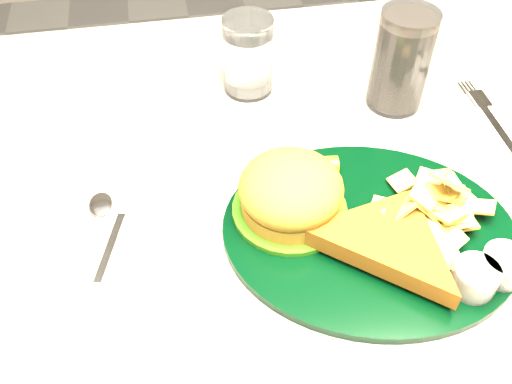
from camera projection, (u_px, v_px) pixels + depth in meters
table at (272, 337)px, 0.96m from camera, size 1.20×0.80×0.75m
dinner_plate at (373, 213)px, 0.60m from camera, size 0.38×0.34×0.07m
water_glass at (248, 56)px, 0.78m from camera, size 0.09×0.09×0.11m
cola_glass at (402, 61)px, 0.74m from camera, size 0.08×0.08×0.14m
fork_napkin at (500, 133)px, 0.74m from camera, size 0.13×0.16×0.01m
spoon at (110, 246)px, 0.61m from camera, size 0.07×0.13×0.01m
wrapped_straw at (154, 137)px, 0.74m from camera, size 0.19×0.07×0.01m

